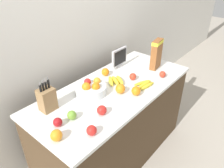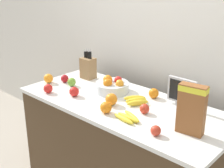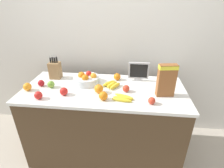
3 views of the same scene
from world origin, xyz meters
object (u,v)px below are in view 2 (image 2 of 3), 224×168
object	(u,v)px
apple_rightmost	(145,109)
apple_by_knife_block	(74,92)
banana_bunch_right	(128,117)
fruit_bowl	(112,86)
apple_middle	(48,88)
orange_front_center	(48,78)
banana_bunch_left	(136,100)
orange_front_right	(154,93)
small_monitor	(182,92)
cereal_box	(192,108)
orange_mid_right	(106,107)
knife_block	(88,68)
apple_front	(72,82)
apple_leftmost	(65,79)
orange_back_center	(111,99)
apple_rear	(156,131)

from	to	relation	value
apple_rightmost	apple_by_knife_block	bearing A→B (deg)	-167.81
banana_bunch_right	fruit_bowl	bearing A→B (deg)	144.32
apple_middle	orange_front_center	xyz separation A→B (m)	(-0.19, 0.15, 0.00)
banana_bunch_left	orange_front_right	world-z (taller)	orange_front_right
small_monitor	banana_bunch_right	distance (m)	0.47
cereal_box	orange_mid_right	world-z (taller)	cereal_box
knife_block	apple_by_knife_block	xyz separation A→B (m)	(0.23, -0.37, -0.06)
cereal_box	apple_middle	xyz separation A→B (m)	(-1.18, -0.19, -0.14)
banana_bunch_left	apple_front	xyz separation A→B (m)	(-0.64, -0.09, 0.02)
apple_leftmost	knife_block	bearing A→B (deg)	70.98
apple_front	fruit_bowl	bearing A→B (deg)	21.73
apple_front	knife_block	bearing A→B (deg)	100.19
cereal_box	fruit_bowl	bearing A→B (deg)	159.01
apple_rightmost	orange_front_center	size ratio (longest dim) A/B	0.85
banana_bunch_left	orange_back_center	distance (m)	0.19
fruit_bowl	orange_back_center	distance (m)	0.26
orange_mid_right	cereal_box	bearing A→B (deg)	14.14
apple_leftmost	orange_front_center	world-z (taller)	orange_front_center
cereal_box	apple_front	size ratio (longest dim) A/B	4.38
knife_block	orange_back_center	xyz separation A→B (m)	(0.56, -0.30, -0.05)
apple_front	banana_bunch_left	bearing A→B (deg)	8.28
small_monitor	orange_mid_right	xyz separation A→B (m)	(-0.33, -0.45, -0.08)
cereal_box	apple_by_knife_block	world-z (taller)	cereal_box
apple_middle	banana_bunch_right	bearing A→B (deg)	5.17
cereal_box	apple_leftmost	size ratio (longest dim) A/B	4.64
orange_front_right	banana_bunch_right	bearing A→B (deg)	-78.14
knife_block	fruit_bowl	world-z (taller)	knife_block
apple_rightmost	orange_front_center	world-z (taller)	orange_front_center
apple_rightmost	apple_rear	xyz separation A→B (m)	(0.24, -0.20, -0.00)
orange_front_center	apple_rear	bearing A→B (deg)	-5.51
apple_front	orange_mid_right	size ratio (longest dim) A/B	0.87
apple_by_knife_block	knife_block	bearing A→B (deg)	121.83
knife_block	apple_rightmost	size ratio (longest dim) A/B	4.05
orange_front_center	apple_middle	bearing A→B (deg)	-37.41
small_monitor	apple_leftmost	distance (m)	1.07
orange_front_center	apple_rightmost	bearing A→B (deg)	4.65
apple_by_knife_block	apple_middle	bearing A→B (deg)	-155.33
apple_by_knife_block	apple_rightmost	bearing A→B (deg)	12.19
orange_front_center	orange_front_right	bearing A→B (deg)	21.40
banana_bunch_left	orange_front_right	size ratio (longest dim) A/B	2.68
apple_middle	apple_rightmost	bearing A→B (deg)	15.61
orange_front_right	apple_rightmost	bearing A→B (deg)	-67.29
apple_middle	orange_back_center	size ratio (longest dim) A/B	0.83
fruit_bowl	orange_front_center	bearing A→B (deg)	-157.99
cereal_box	apple_by_knife_block	size ratio (longest dim) A/B	4.06
apple_middle	cereal_box	bearing A→B (deg)	9.24
apple_by_knife_block	orange_front_right	world-z (taller)	orange_front_right
knife_block	apple_rightmost	xyz separation A→B (m)	(0.83, -0.24, -0.06)
banana_bunch_left	apple_rightmost	xyz separation A→B (m)	(0.15, -0.10, 0.01)
small_monitor	banana_bunch_left	world-z (taller)	small_monitor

